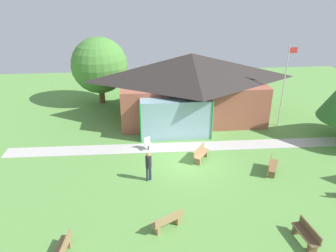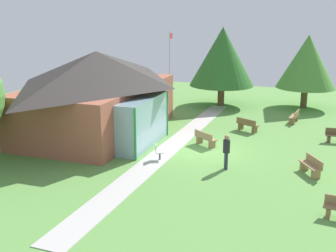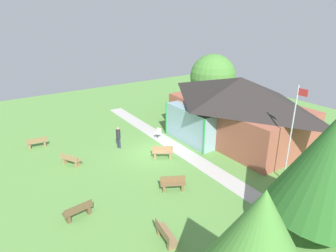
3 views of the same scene
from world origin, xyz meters
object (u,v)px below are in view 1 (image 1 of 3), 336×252
Objects in this scene: flagpole at (284,83)px; visitor_strolling_lawn at (149,164)px; bench_mid_right at (272,166)px; bench_front_right at (306,235)px; pavilion at (190,85)px; bench_front_center at (167,221)px; bench_front_left at (62,250)px; patio_chair_west at (148,144)px; tree_behind_pavilion_left at (99,65)px; bench_rear_near_path at (201,154)px.

flagpole is 12.31m from visitor_strolling_lawn.
bench_front_right is at bearing 21.26° from bench_mid_right.
pavilion is at bearing 4.49° from bench_front_right.
bench_front_center is 0.99× the size of bench_front_left.
bench_mid_right is at bearing 130.59° from patio_chair_west.
pavilion is 8.42m from tree_behind_pavilion_left.
tree_behind_pavilion_left is at bearing 155.15° from flagpole.
bench_rear_near_path is 3.59m from patio_chair_west.
visitor_strolling_lawn is at bearing -112.56° from pavilion.
bench_front_left is at bearing -139.89° from flagpole.
visitor_strolling_lawn is 0.30× the size of tree_behind_pavilion_left.
pavilion is 14.66m from bench_front_right.
bench_front_right is at bearing 58.40° from bench_rear_near_path.
bench_rear_near_path is at bearing -146.57° from flagpole.
bench_front_center is 6.41m from bench_rear_near_path.
tree_behind_pavilion_left reaches higher than bench_rear_near_path.
pavilion is 7.70× the size of bench_front_right.
bench_front_center is at bearing -66.19° from bench_front_left.
pavilion is 6.98m from flagpole.
visitor_strolling_lawn is (-3.28, -1.91, 0.62)m from bench_rear_near_path.
patio_chair_west is at bearing -68.07° from tree_behind_pavilion_left.
bench_mid_right is 12.06m from bench_front_left.
pavilion reaches higher than bench_rear_near_path.
bench_mid_right is (3.44, -8.74, -2.26)m from pavilion.
patio_chair_west reaches higher than bench_front_right.
visitor_strolling_lawn is (-10.20, -6.48, -2.32)m from flagpole.
pavilion is 2.03× the size of tree_behind_pavilion_left.
flagpole is at bearing -20.00° from pavilion.
bench_front_center is 7.63m from bench_mid_right.
pavilion reaches higher than bench_mid_right.
bench_mid_right is at bearing 2.59° from bench_front_center.
bench_front_center is at bearing -75.58° from tree_behind_pavilion_left.
flagpole reaches higher than bench_rear_near_path.
visitor_strolling_lawn is at bearing -147.58° from flagpole.
bench_mid_right is 17.00m from tree_behind_pavilion_left.
bench_front_center is at bearing 71.10° from patio_chair_west.
bench_front_left and bench_rear_near_path have the same top height.
pavilion is 13.34m from bench_front_center.
visitor_strolling_lawn is at bearing -24.95° from bench_rear_near_path.
bench_front_center and bench_front_left have the same top height.
pavilion is 7.31m from bench_rear_near_path.
patio_chair_west is 0.49× the size of visitor_strolling_lawn.
bench_rear_near_path is at bearing 36.35° from bench_front_center.
bench_front_left is at bearing 43.45° from patio_chair_west.
visitor_strolling_lawn reaches higher than patio_chair_west.
bench_mid_right is 7.83m from patio_chair_west.
bench_front_left is 0.26× the size of tree_behind_pavilion_left.
visitor_strolling_lawn is 13.63m from tree_behind_pavilion_left.
bench_front_right is 10.96m from patio_chair_west.
bench_front_left is (-10.82, -5.34, 0.00)m from bench_mid_right.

